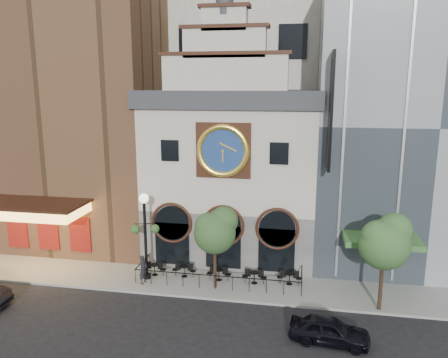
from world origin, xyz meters
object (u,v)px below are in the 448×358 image
car_right (329,330)px  lamppost (145,227)px  bistro_3 (254,277)px  tree_right (385,240)px  tree_left (216,229)px  bistro_1 (184,270)px  bistro_0 (155,269)px  bistro_2 (219,274)px  pedestrian (143,269)px  bistro_4 (289,277)px

car_right → lamppost: (-11.49, 5.20, 3.05)m
bistro_3 → tree_right: (7.44, -2.02, 3.67)m
tree_left → tree_right: (9.78, -1.07, 0.30)m
bistro_1 → tree_right: (12.16, -2.21, 3.67)m
bistro_3 → car_right: 7.22m
tree_left → bistro_0: bearing=167.1°
bistro_1 → bistro_2: same height
bistro_3 → pedestrian: bearing=-170.1°
bistro_1 → pedestrian: (-2.32, -1.42, 0.48)m
bistro_0 → bistro_4: 8.98m
bistro_0 → pedestrian: bearing=-103.1°
bistro_2 → car_right: car_right is taller
car_right → tree_left: bearing=61.3°
bistro_2 → tree_right: bearing=-12.0°
bistro_0 → bistro_3: same height
bistro_3 → car_right: car_right is taller
bistro_0 → car_right: 12.56m
bistro_0 → pedestrian: size_ratio=0.84×
lamppost → pedestrian: bearing=-103.3°
bistro_4 → tree_left: 5.81m
bistro_4 → car_right: 6.37m
pedestrian → tree_right: 14.85m
bistro_0 → bistro_2: same height
bistro_0 → bistro_4: bearing=1.4°
bistro_4 → pedestrian: size_ratio=0.84×
car_right → tree_left: size_ratio=0.76×
bistro_1 → pedestrian: size_ratio=0.84×
bistro_0 → car_right: size_ratio=0.40×
lamppost → car_right: bearing=-40.9°
bistro_3 → lamppost: bearing=-175.8°
bistro_0 → bistro_2: bearing=-0.1°
bistro_3 → tree_left: size_ratio=0.30×
bistro_1 → pedestrian: 2.76m
lamppost → tree_left: size_ratio=1.11×
bistro_1 → pedestrian: pedestrian is taller
tree_right → car_right: bearing=-129.3°
bistro_0 → bistro_2: size_ratio=1.00×
bistro_4 → lamppost: (-9.32, -0.79, 3.12)m
bistro_3 → bistro_4: 2.25m
pedestrian → lamppost: bearing=14.5°
tree_right → lamppost: bearing=174.1°
bistro_0 → bistro_1: bearing=3.6°
pedestrian → tree_right: size_ratio=0.33×
tree_left → bistro_4: bearing=15.0°
lamppost → bistro_1: bearing=0.0°
bistro_4 → car_right: car_right is taller
bistro_3 → pedestrian: pedestrian is taller
bistro_1 → tree_right: size_ratio=0.28×
bistro_3 → bistro_4: bearing=6.9°
bistro_3 → tree_left: bearing=-157.9°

